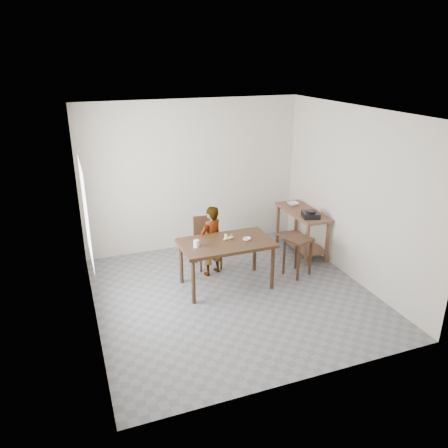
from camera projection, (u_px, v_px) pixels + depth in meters
name	position (u px, v px, depth m)	size (l,w,h in m)	color
floor	(233.00, 296.00, 6.61)	(4.00, 4.00, 0.04)	slate
ceiling	(235.00, 110.00, 5.62)	(4.00, 4.00, 0.04)	white
wall_back	(193.00, 175.00, 7.88)	(4.00, 0.04, 2.70)	beige
wall_front	(309.00, 274.00, 4.35)	(4.00, 0.04, 2.70)	beige
wall_left	(84.00, 229.00, 5.46)	(0.04, 4.00, 2.70)	beige
wall_right	(355.00, 195.00, 6.78)	(0.04, 4.00, 2.70)	beige
window_pane	(86.00, 213.00, 5.59)	(0.02, 1.10, 1.30)	white
dining_table	(226.00, 264.00, 6.73)	(1.40, 0.80, 0.75)	#382314
prep_counter	(301.00, 231.00, 7.90)	(0.50, 1.20, 0.80)	brown
child	(211.00, 241.00, 7.03)	(0.43, 0.28, 1.17)	white
dining_chair	(208.00, 243.00, 7.34)	(0.41, 0.41, 0.86)	#382314
stool	(297.00, 256.00, 7.10)	(0.37, 0.37, 0.65)	#382314
glass_tumbler	(196.00, 244.00, 6.39)	(0.09, 0.09, 0.11)	silver
small_bowl	(247.00, 239.00, 6.64)	(0.12, 0.12, 0.04)	silver
banana	(228.00, 238.00, 6.66)	(0.17, 0.12, 0.06)	#F5CC5D
serving_bowl	(293.00, 204.00, 8.02)	(0.21, 0.21, 0.05)	silver
gas_burner	(311.00, 215.00, 7.42)	(0.27, 0.27, 0.09)	black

